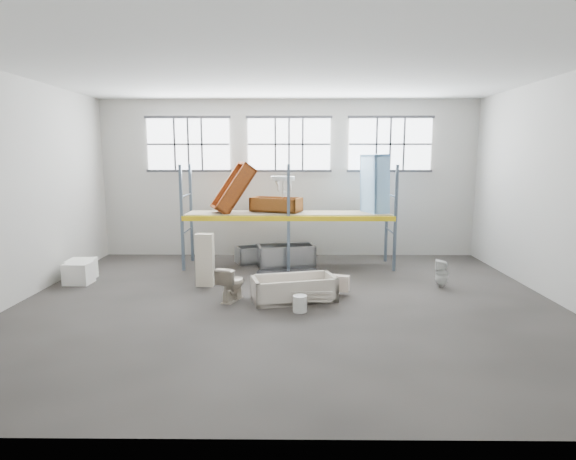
{
  "coord_description": "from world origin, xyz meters",
  "views": [
    {
      "loc": [
        0.11,
        -9.83,
        3.24
      ],
      "look_at": [
        0.0,
        1.5,
        1.4
      ],
      "focal_mm": 28.6,
      "sensor_mm": 36.0,
      "label": 1
    }
  ],
  "objects_px": {
    "steel_tub_right": "(286,255)",
    "rust_tub_flat": "(276,204)",
    "toilet_white": "(442,273)",
    "bucket": "(300,304)",
    "steel_tub_left": "(259,254)",
    "cistern_tall": "(205,260)",
    "blue_tub_upright": "(375,185)",
    "carton_near": "(79,273)",
    "bathtub_beige": "(294,288)",
    "toilet_beige": "(232,283)"
  },
  "relations": [
    {
      "from": "steel_tub_right",
      "to": "rust_tub_flat",
      "type": "relative_size",
      "value": 1.15
    },
    {
      "from": "toilet_white",
      "to": "bucket",
      "type": "bearing_deg",
      "value": -48.85
    },
    {
      "from": "steel_tub_left",
      "to": "steel_tub_right",
      "type": "height_order",
      "value": "steel_tub_right"
    },
    {
      "from": "cistern_tall",
      "to": "blue_tub_upright",
      "type": "bearing_deg",
      "value": 29.05
    },
    {
      "from": "steel_tub_right",
      "to": "carton_near",
      "type": "distance_m",
      "value": 5.67
    },
    {
      "from": "toilet_white",
      "to": "steel_tub_left",
      "type": "bearing_deg",
      "value": -106.06
    },
    {
      "from": "steel_tub_left",
      "to": "toilet_white",
      "type": "bearing_deg",
      "value": -29.28
    },
    {
      "from": "steel_tub_right",
      "to": "bucket",
      "type": "xyz_separation_m",
      "value": [
        0.35,
        -4.15,
        -0.13
      ]
    },
    {
      "from": "cistern_tall",
      "to": "rust_tub_flat",
      "type": "distance_m",
      "value": 3.08
    },
    {
      "from": "cistern_tall",
      "to": "bucket",
      "type": "height_order",
      "value": "cistern_tall"
    },
    {
      "from": "bathtub_beige",
      "to": "steel_tub_right",
      "type": "relative_size",
      "value": 1.11
    },
    {
      "from": "blue_tub_upright",
      "to": "carton_near",
      "type": "relative_size",
      "value": 2.8
    },
    {
      "from": "blue_tub_upright",
      "to": "carton_near",
      "type": "bearing_deg",
      "value": -165.3
    },
    {
      "from": "cistern_tall",
      "to": "steel_tub_right",
      "type": "height_order",
      "value": "cistern_tall"
    },
    {
      "from": "toilet_beige",
      "to": "steel_tub_right",
      "type": "distance_m",
      "value": 3.6
    },
    {
      "from": "cistern_tall",
      "to": "steel_tub_right",
      "type": "relative_size",
      "value": 0.79
    },
    {
      "from": "bathtub_beige",
      "to": "steel_tub_right",
      "type": "xyz_separation_m",
      "value": [
        -0.23,
        3.38,
        0.03
      ]
    },
    {
      "from": "toilet_beige",
      "to": "steel_tub_right",
      "type": "relative_size",
      "value": 0.48
    },
    {
      "from": "cistern_tall",
      "to": "blue_tub_upright",
      "type": "xyz_separation_m",
      "value": [
        4.58,
        2.22,
        1.73
      ]
    },
    {
      "from": "steel_tub_right",
      "to": "blue_tub_upright",
      "type": "height_order",
      "value": "blue_tub_upright"
    },
    {
      "from": "toilet_white",
      "to": "bucket",
      "type": "relative_size",
      "value": 1.99
    },
    {
      "from": "bucket",
      "to": "bathtub_beige",
      "type": "bearing_deg",
      "value": 99.17
    },
    {
      "from": "carton_near",
      "to": "blue_tub_upright",
      "type": "bearing_deg",
      "value": 14.7
    },
    {
      "from": "toilet_white",
      "to": "rust_tub_flat",
      "type": "relative_size",
      "value": 0.48
    },
    {
      "from": "bathtub_beige",
      "to": "toilet_white",
      "type": "bearing_deg",
      "value": 2.59
    },
    {
      "from": "cistern_tall",
      "to": "bucket",
      "type": "distance_m",
      "value": 3.08
    },
    {
      "from": "toilet_white",
      "to": "steel_tub_right",
      "type": "height_order",
      "value": "toilet_white"
    },
    {
      "from": "toilet_white",
      "to": "steel_tub_left",
      "type": "xyz_separation_m",
      "value": [
        -4.75,
        2.66,
        -0.09
      ]
    },
    {
      "from": "toilet_beige",
      "to": "steel_tub_left",
      "type": "xyz_separation_m",
      "value": [
        0.35,
        3.8,
        -0.14
      ]
    },
    {
      "from": "steel_tub_left",
      "to": "blue_tub_upright",
      "type": "bearing_deg",
      "value": -6.68
    },
    {
      "from": "bucket",
      "to": "steel_tub_left",
      "type": "bearing_deg",
      "value": 104.53
    },
    {
      "from": "bathtub_beige",
      "to": "steel_tub_left",
      "type": "xyz_separation_m",
      "value": [
        -1.06,
        3.78,
        -0.02
      ]
    },
    {
      "from": "bucket",
      "to": "toilet_beige",
      "type": "bearing_deg",
      "value": 153.84
    },
    {
      "from": "rust_tub_flat",
      "to": "cistern_tall",
      "type": "bearing_deg",
      "value": -126.74
    },
    {
      "from": "steel_tub_left",
      "to": "carton_near",
      "type": "distance_m",
      "value": 5.09
    },
    {
      "from": "bathtub_beige",
      "to": "cistern_tall",
      "type": "height_order",
      "value": "cistern_tall"
    },
    {
      "from": "bathtub_beige",
      "to": "blue_tub_upright",
      "type": "xyz_separation_m",
      "value": [
        2.36,
        3.38,
        2.12
      ]
    },
    {
      "from": "bathtub_beige",
      "to": "rust_tub_flat",
      "type": "bearing_deg",
      "value": 84.26
    },
    {
      "from": "toilet_beige",
      "to": "steel_tub_right",
      "type": "height_order",
      "value": "toilet_beige"
    },
    {
      "from": "steel_tub_right",
      "to": "bucket",
      "type": "height_order",
      "value": "steel_tub_right"
    },
    {
      "from": "steel_tub_right",
      "to": "bucket",
      "type": "relative_size",
      "value": 4.79
    },
    {
      "from": "steel_tub_left",
      "to": "blue_tub_upright",
      "type": "distance_m",
      "value": 4.05
    },
    {
      "from": "rust_tub_flat",
      "to": "bucket",
      "type": "height_order",
      "value": "rust_tub_flat"
    },
    {
      "from": "steel_tub_left",
      "to": "rust_tub_flat",
      "type": "bearing_deg",
      "value": -31.87
    },
    {
      "from": "toilet_beige",
      "to": "cistern_tall",
      "type": "distance_m",
      "value": 1.46
    },
    {
      "from": "bucket",
      "to": "carton_near",
      "type": "xyz_separation_m",
      "value": [
        -5.63,
        2.09,
        0.1
      ]
    },
    {
      "from": "blue_tub_upright",
      "to": "steel_tub_left",
      "type": "bearing_deg",
      "value": 173.32
    },
    {
      "from": "toilet_beige",
      "to": "blue_tub_upright",
      "type": "bearing_deg",
      "value": -115.14
    },
    {
      "from": "toilet_beige",
      "to": "steel_tub_right",
      "type": "bearing_deg",
      "value": -86.37
    },
    {
      "from": "cistern_tall",
      "to": "carton_near",
      "type": "bearing_deg",
      "value": -179.5
    }
  ]
}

